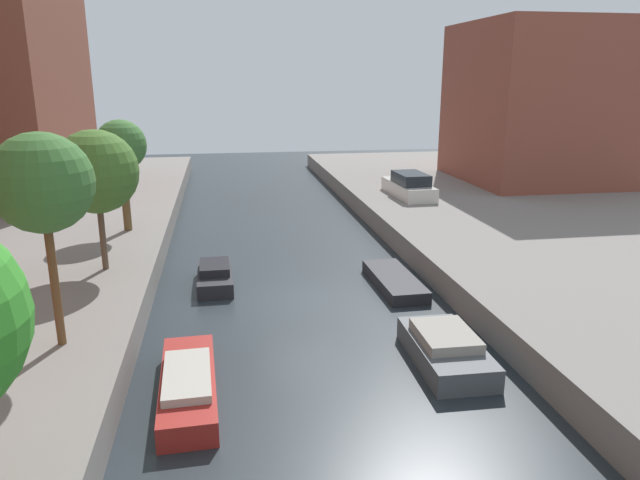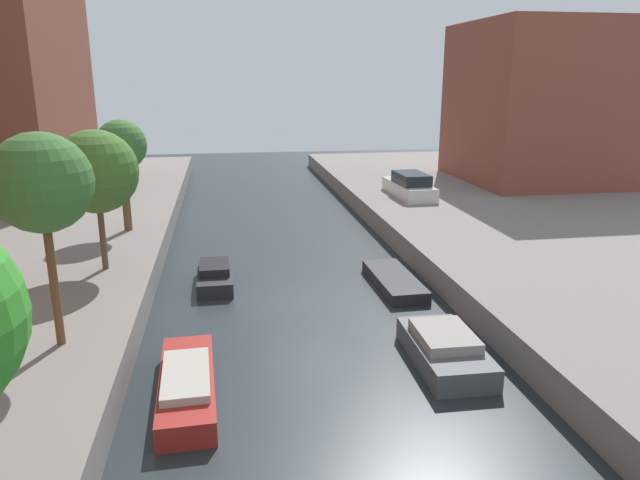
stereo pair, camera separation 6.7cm
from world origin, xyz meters
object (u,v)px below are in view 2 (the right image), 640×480
(street_tree_3, at_px, (96,172))
(parked_car, at_px, (410,186))
(street_tree_2, at_px, (41,184))
(street_tree_4, at_px, (121,147))
(moored_boat_left_2, at_px, (187,384))
(moored_boat_right_2, at_px, (445,349))
(moored_boat_right_3, at_px, (394,281))
(moored_boat_left_3, at_px, (215,276))
(low_block_right, at_px, (545,103))

(street_tree_3, relative_size, parked_car, 1.01)
(street_tree_2, xyz_separation_m, parked_car, (14.57, 16.95, -3.53))
(street_tree_4, xyz_separation_m, moored_boat_left_2, (3.15, -13.06, -4.30))
(moored_boat_right_2, height_order, moored_boat_right_3, moored_boat_right_2)
(street_tree_2, xyz_separation_m, moored_boat_left_3, (3.76, 6.54, -4.74))
(street_tree_3, xyz_separation_m, moored_boat_right_2, (9.96, -6.87, -4.04))
(street_tree_2, xyz_separation_m, street_tree_3, (0.00, 6.13, -0.67))
(street_tree_2, relative_size, moored_boat_right_2, 1.45)
(street_tree_4, height_order, moored_boat_left_2, street_tree_4)
(street_tree_3, distance_m, parked_car, 18.38)
(parked_car, distance_m, moored_boat_left_2, 21.68)
(moored_boat_left_2, bearing_deg, parked_car, 58.16)
(street_tree_4, bearing_deg, moored_boat_left_3, -53.53)
(parked_car, bearing_deg, moored_boat_right_3, -110.10)
(low_block_right, relative_size, moored_boat_left_2, 2.24)
(moored_boat_left_3, bearing_deg, low_block_right, 34.72)
(parked_car, bearing_deg, street_tree_3, -143.41)
(low_block_right, xyz_separation_m, street_tree_2, (-24.64, -21.01, -0.82))
(moored_boat_left_3, xyz_separation_m, moored_boat_right_3, (6.56, -1.23, -0.14))
(low_block_right, distance_m, street_tree_2, 32.39)
(street_tree_3, relative_size, moored_boat_left_2, 1.08)
(street_tree_2, bearing_deg, moored_boat_right_2, -4.21)
(moored_boat_left_2, bearing_deg, moored_boat_left_3, 85.65)
(moored_boat_right_3, bearing_deg, moored_boat_right_2, -93.36)
(low_block_right, xyz_separation_m, street_tree_3, (-24.64, -14.87, -1.48))
(low_block_right, xyz_separation_m, moored_boat_left_2, (-21.49, -22.45, -5.56))
(moored_boat_right_2, bearing_deg, street_tree_2, 175.79)
(street_tree_3, bearing_deg, moored_boat_left_2, -67.40)
(low_block_right, height_order, street_tree_4, low_block_right)
(low_block_right, bearing_deg, street_tree_2, -139.55)
(street_tree_3, relative_size, moored_boat_right_3, 1.19)
(moored_boat_left_3, relative_size, moored_boat_right_3, 0.76)
(street_tree_4, bearing_deg, street_tree_3, -90.00)
(low_block_right, bearing_deg, moored_boat_left_2, -133.75)
(low_block_right, distance_m, moored_boat_right_3, 22.00)
(low_block_right, relative_size, parked_car, 2.09)
(low_block_right, bearing_deg, moored_boat_left_3, -145.28)
(parked_car, bearing_deg, street_tree_2, -130.68)
(street_tree_4, xyz_separation_m, moored_boat_left_3, (3.76, -5.08, -4.29))
(street_tree_4, bearing_deg, street_tree_2, -90.00)
(moored_boat_right_2, bearing_deg, moored_boat_left_3, 130.45)
(street_tree_2, height_order, moored_boat_left_3, street_tree_2)
(street_tree_4, height_order, moored_boat_right_2, street_tree_4)
(low_block_right, bearing_deg, moored_boat_right_3, -132.39)
(parked_car, height_order, moored_boat_left_2, parked_car)
(low_block_right, xyz_separation_m, moored_boat_right_2, (-14.68, -21.74, -5.52))
(moored_boat_left_3, bearing_deg, street_tree_2, -119.89)
(street_tree_3, height_order, moored_boat_right_2, street_tree_3)
(street_tree_2, bearing_deg, street_tree_3, 90.00)
(moored_boat_right_3, bearing_deg, street_tree_3, 175.46)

